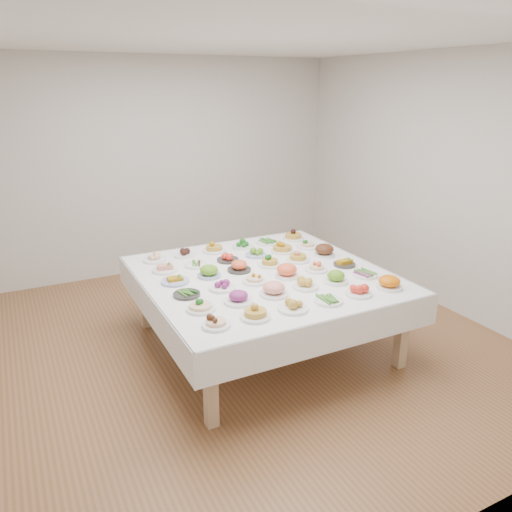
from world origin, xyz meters
name	(u,v)px	position (x,y,z in m)	size (l,w,h in m)	color
room_envelope	(237,158)	(0.00, 0.00, 1.83)	(5.02, 5.02, 2.81)	brown
display_table	(263,280)	(0.21, -0.10, 0.68)	(2.22, 2.22, 0.75)	white
dish_0	(216,319)	(-0.60, -0.90, 0.81)	(0.21, 0.21, 0.12)	white
dish_1	(255,310)	(-0.28, -0.91, 0.82)	(0.24, 0.23, 0.15)	white
dish_2	(293,304)	(0.05, -0.91, 0.80)	(0.24, 0.24, 0.11)	white
dish_3	(328,299)	(0.38, -0.92, 0.78)	(0.23, 0.23, 0.06)	white
dish_4	(359,289)	(0.70, -0.91, 0.80)	(0.23, 0.23, 0.11)	white
dish_5	(389,281)	(1.03, -0.91, 0.82)	(0.23, 0.23, 0.14)	white
dish_6	(201,303)	(-0.60, -0.59, 0.81)	(0.23, 0.23, 0.13)	white
dish_7	(238,296)	(-0.27, -0.59, 0.81)	(0.24, 0.24, 0.13)	white
dish_8	(274,287)	(0.06, -0.59, 0.82)	(0.24, 0.24, 0.15)	white
dish_9	(306,283)	(0.38, -0.58, 0.80)	(0.22, 0.22, 0.10)	white
dish_10	(336,277)	(0.69, -0.59, 0.81)	(0.22, 0.22, 0.12)	white
dish_11	(365,273)	(1.03, -0.58, 0.78)	(0.25, 0.23, 0.06)	white
dish_12	(187,293)	(-0.60, -0.27, 0.77)	(0.23, 0.23, 0.05)	#2F2C29
dish_13	(222,285)	(-0.28, -0.27, 0.79)	(0.23, 0.23, 0.09)	white
dish_14	(255,277)	(0.04, -0.26, 0.80)	(0.22, 0.22, 0.11)	white
dish_15	(287,270)	(0.37, -0.27, 0.82)	(0.26, 0.26, 0.14)	white
dish_16	(316,265)	(0.70, -0.26, 0.80)	(0.21, 0.21, 0.12)	white
dish_17	(345,262)	(1.03, -0.27, 0.78)	(0.21, 0.21, 0.09)	#2F2C29
dish_18	(175,279)	(-0.60, 0.06, 0.79)	(0.25, 0.25, 0.10)	#4C66B2
dish_19	(209,270)	(-0.27, 0.06, 0.81)	(0.21, 0.21, 0.13)	#4C66B2
dish_20	(239,265)	(0.04, 0.07, 0.81)	(0.22, 0.22, 0.12)	#2F2C29
dish_21	(270,260)	(0.37, 0.06, 0.81)	(0.21, 0.21, 0.13)	white
dish_22	(298,255)	(0.69, 0.06, 0.82)	(0.23, 0.23, 0.14)	white
dish_23	(324,250)	(1.02, 0.07, 0.81)	(0.23, 0.23, 0.13)	white
dish_24	(165,267)	(-0.59, 0.38, 0.79)	(0.24, 0.24, 0.10)	white
dish_25	(196,264)	(-0.27, 0.38, 0.77)	(0.22, 0.22, 0.05)	white
dish_26	(228,257)	(0.06, 0.38, 0.79)	(0.22, 0.22, 0.10)	#2F2C29
dish_27	(256,252)	(0.38, 0.39, 0.79)	(0.21, 0.21, 0.09)	#4C66B2
dish_28	(282,245)	(0.69, 0.38, 0.82)	(0.26, 0.24, 0.15)	white
dish_29	(308,243)	(1.01, 0.38, 0.80)	(0.23, 0.23, 0.11)	white
dish_30	(155,257)	(-0.60, 0.71, 0.79)	(0.23, 0.23, 0.09)	white
dish_31	(185,253)	(-0.28, 0.71, 0.79)	(0.21, 0.21, 0.09)	white
dish_32	(214,245)	(0.05, 0.71, 0.83)	(0.25, 0.24, 0.16)	white
dish_33	(242,244)	(0.38, 0.70, 0.79)	(0.22, 0.22, 0.10)	white
dish_34	(267,242)	(0.69, 0.71, 0.78)	(0.24, 0.24, 0.06)	white
dish_35	(293,233)	(1.03, 0.71, 0.82)	(0.23, 0.23, 0.15)	white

